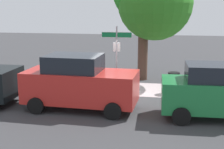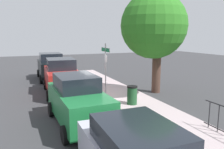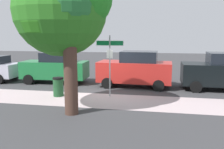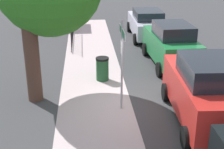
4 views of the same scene
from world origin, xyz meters
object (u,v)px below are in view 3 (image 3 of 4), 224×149
at_px(car_black, 223,72).
at_px(car_red, 135,69).
at_px(shade_tree, 63,8).
at_px(street_sign, 110,55).
at_px(car_green, 56,68).
at_px(trash_bin, 58,87).

relative_size(car_black, car_red, 0.99).
bearing_deg(shade_tree, car_black, -146.06).
height_order(street_sign, car_green, street_sign).
bearing_deg(trash_bin, car_red, -140.69).
bearing_deg(car_black, car_green, -0.61).
height_order(shade_tree, car_green, shade_tree).
relative_size(car_black, car_green, 1.04).
bearing_deg(car_green, trash_bin, 113.73).
bearing_deg(shade_tree, car_green, -62.31).
distance_m(car_red, car_green, 5.28).
bearing_deg(car_red, trash_bin, 42.15).
xyz_separation_m(shade_tree, car_red, (-2.49, -5.05, -3.12)).
bearing_deg(car_black, shade_tree, 34.86).
relative_size(street_sign, shade_tree, 0.51).
xyz_separation_m(shade_tree, trash_bin, (1.21, -2.02, -3.70)).
bearing_deg(trash_bin, car_green, -64.41).
height_order(car_black, trash_bin, car_black).
height_order(street_sign, shade_tree, shade_tree).
bearing_deg(street_sign, car_red, -113.09).
bearing_deg(trash_bin, shade_tree, 120.95).
height_order(street_sign, trash_bin, street_sign).
bearing_deg(shade_tree, street_sign, -119.32).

